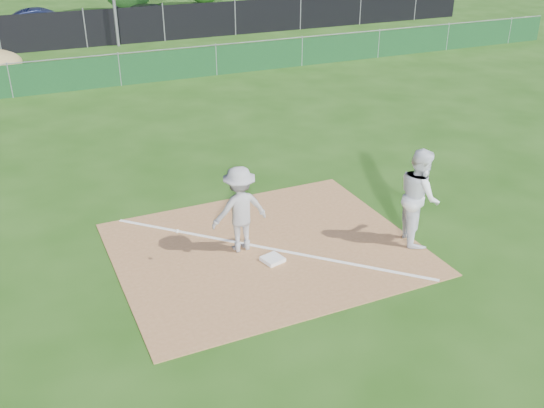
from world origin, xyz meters
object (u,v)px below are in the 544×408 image
(first_base, at_px, (273,259))
(car_right, at_px, (153,15))
(car_mid, at_px, (43,21))
(play_at_first, at_px, (240,209))
(runner, at_px, (419,196))

(first_base, height_order, car_right, car_right)
(car_mid, height_order, car_right, car_mid)
(play_at_first, relative_size, car_mid, 0.47)
(car_right, bearing_deg, runner, 164.11)
(runner, relative_size, car_right, 0.48)
(runner, xyz_separation_m, car_right, (1.64, 27.80, -0.40))
(car_right, bearing_deg, first_base, 157.67)
(runner, relative_size, car_mid, 0.50)
(play_at_first, bearing_deg, car_mid, 92.29)
(play_at_first, relative_size, runner, 0.94)
(first_base, height_order, car_mid, car_mid)
(first_base, distance_m, runner, 3.27)
(runner, height_order, car_mid, runner)
(runner, bearing_deg, play_at_first, 91.37)
(car_mid, bearing_deg, runner, -165.64)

